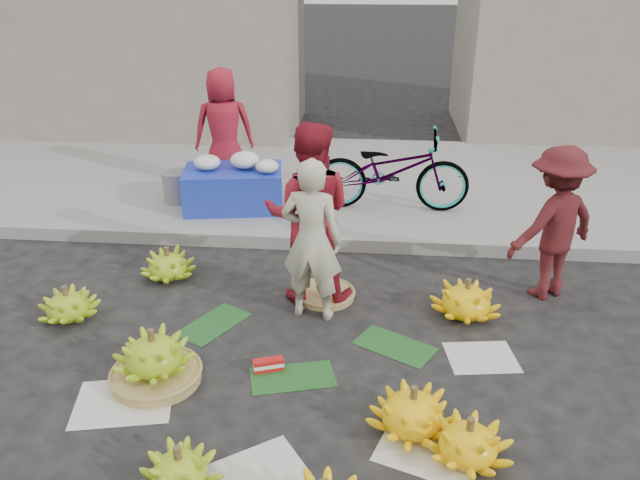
# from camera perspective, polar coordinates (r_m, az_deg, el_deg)

# --- Properties ---
(ground) EXTENTS (80.00, 80.00, 0.00)m
(ground) POSITION_cam_1_polar(r_m,az_deg,el_deg) (5.11, -1.08, -11.17)
(ground) COLOR black
(ground) RESTS_ON ground
(curb) EXTENTS (40.00, 0.25, 0.15)m
(curb) POSITION_cam_1_polar(r_m,az_deg,el_deg) (6.98, 0.84, -0.07)
(curb) COLOR gray
(curb) RESTS_ON ground
(sidewalk) EXTENTS (40.00, 4.00, 0.12)m
(sidewalk) POSITION_cam_1_polar(r_m,az_deg,el_deg) (8.93, 1.87, 5.46)
(sidewalk) COLOR gray
(sidewalk) RESTS_ON ground
(building_left) EXTENTS (6.00, 3.00, 4.00)m
(building_left) POSITION_cam_1_polar(r_m,az_deg,el_deg) (12.21, -17.30, 18.96)
(building_left) COLOR gray
(building_left) RESTS_ON sidewalk
(newspaper_scatter) EXTENTS (3.20, 1.80, 0.00)m
(newspaper_scatter) POSITION_cam_1_polar(r_m,az_deg,el_deg) (4.49, -2.22, -17.09)
(newspaper_scatter) COLOR silver
(newspaper_scatter) RESTS_ON ground
(banana_leaves) EXTENTS (2.00, 1.00, 0.00)m
(banana_leaves) POSITION_cam_1_polar(r_m,az_deg,el_deg) (5.28, -1.94, -9.81)
(banana_leaves) COLOR #18481C
(banana_leaves) RESTS_ON ground
(banana_bunch_0) EXTENTS (0.76, 0.76, 0.46)m
(banana_bunch_0) POSITION_cam_1_polar(r_m,az_deg,el_deg) (4.97, -14.91, -10.50)
(banana_bunch_0) COLOR olive
(banana_bunch_0) RESTS_ON ground
(banana_bunch_1) EXTENTS (0.62, 0.62, 0.31)m
(banana_bunch_1) POSITION_cam_1_polar(r_m,az_deg,el_deg) (4.15, -12.73, -19.80)
(banana_bunch_1) COLOR #79A818
(banana_bunch_1) RESTS_ON ground
(banana_bunch_3) EXTENTS (0.56, 0.56, 0.34)m
(banana_bunch_3) POSITION_cam_1_polar(r_m,az_deg,el_deg) (4.31, 13.41, -17.54)
(banana_bunch_3) COLOR yellow
(banana_bunch_3) RESTS_ON ground
(banana_bunch_4) EXTENTS (0.60, 0.60, 0.37)m
(banana_bunch_4) POSITION_cam_1_polar(r_m,az_deg,el_deg) (4.44, 8.46, -15.26)
(banana_bunch_4) COLOR yellow
(banana_bunch_4) RESTS_ON ground
(banana_bunch_5) EXTENTS (0.63, 0.63, 0.38)m
(banana_bunch_5) POSITION_cam_1_polar(r_m,az_deg,el_deg) (5.78, 13.24, -5.34)
(banana_bunch_5) COLOR yellow
(banana_bunch_5) RESTS_ON ground
(banana_bunch_6) EXTENTS (0.58, 0.58, 0.33)m
(banana_bunch_6) POSITION_cam_1_polar(r_m,az_deg,el_deg) (6.03, -22.09, -5.52)
(banana_bunch_6) COLOR #79A818
(banana_bunch_6) RESTS_ON ground
(banana_bunch_7) EXTENTS (0.67, 0.67, 0.34)m
(banana_bunch_7) POSITION_cam_1_polar(r_m,az_deg,el_deg) (6.46, -13.73, -2.22)
(banana_bunch_7) COLOR #79A818
(banana_bunch_7) RESTS_ON ground
(basket_spare) EXTENTS (0.67, 0.67, 0.06)m
(basket_spare) POSITION_cam_1_polar(r_m,az_deg,el_deg) (5.98, 0.51, -5.01)
(basket_spare) COLOR olive
(basket_spare) RESTS_ON ground
(incense_stack) EXTENTS (0.25, 0.15, 0.10)m
(incense_stack) POSITION_cam_1_polar(r_m,az_deg,el_deg) (5.02, -4.74, -11.28)
(incense_stack) COLOR red
(incense_stack) RESTS_ON ground
(vendor_cream) EXTENTS (0.59, 0.44, 1.48)m
(vendor_cream) POSITION_cam_1_polar(r_m,az_deg,el_deg) (5.39, -0.76, -0.04)
(vendor_cream) COLOR beige
(vendor_cream) RESTS_ON ground
(vendor_red) EXTENTS (0.84, 0.65, 1.71)m
(vendor_red) POSITION_cam_1_polar(r_m,az_deg,el_deg) (5.63, -1.00, 2.31)
(vendor_red) COLOR #A31926
(vendor_red) RESTS_ON ground
(man_striped) EXTENTS (1.10, 0.96, 1.47)m
(man_striped) POSITION_cam_1_polar(r_m,az_deg,el_deg) (6.14, 20.63, 1.42)
(man_striped) COLOR maroon
(man_striped) RESTS_ON ground
(flower_table) EXTENTS (1.29, 0.91, 0.69)m
(flower_table) POSITION_cam_1_polar(r_m,az_deg,el_deg) (7.77, -7.85, 4.95)
(flower_table) COLOR #1A2CA9
(flower_table) RESTS_ON sidewalk
(grey_bucket) EXTENTS (0.34, 0.34, 0.39)m
(grey_bucket) POSITION_cam_1_polar(r_m,az_deg,el_deg) (8.12, -12.96, 4.75)
(grey_bucket) COLOR slate
(grey_bucket) RESTS_ON sidewalk
(flower_vendor) EXTENTS (0.89, 0.70, 1.59)m
(flower_vendor) POSITION_cam_1_polar(r_m,az_deg,el_deg) (8.35, -8.78, 9.96)
(flower_vendor) COLOR #A31926
(flower_vendor) RESTS_ON sidewalk
(bicycle) EXTENTS (0.67, 1.88, 0.98)m
(bicycle) POSITION_cam_1_polar(r_m,az_deg,el_deg) (7.64, 6.57, 6.34)
(bicycle) COLOR gray
(bicycle) RESTS_ON sidewalk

